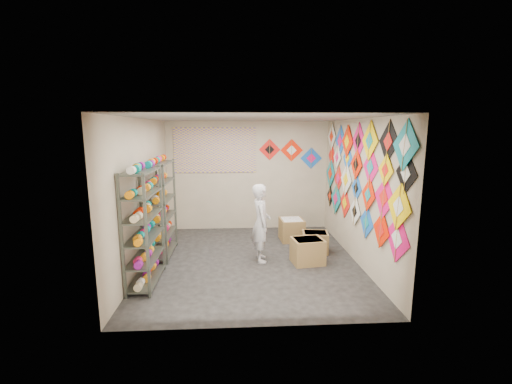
{
  "coord_description": "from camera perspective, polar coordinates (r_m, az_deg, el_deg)",
  "views": [
    {
      "loc": [
        -0.28,
        -6.26,
        2.51
      ],
      "look_at": [
        0.1,
        0.3,
        1.3
      ],
      "focal_mm": 24.0,
      "sensor_mm": 36.0,
      "label": 1
    }
  ],
  "objects": [
    {
      "name": "ground",
      "position": [
        6.75,
        -0.72,
        -11.4
      ],
      "size": [
        4.5,
        4.5,
        0.0
      ],
      "primitive_type": "plane",
      "color": "black"
    },
    {
      "name": "carton_a",
      "position": [
        6.64,
        8.58,
        -9.69
      ],
      "size": [
        0.63,
        0.55,
        0.48
      ],
      "primitive_type": "cube",
      "rotation": [
        0.0,
        0.0,
        0.15
      ],
      "color": "olive",
      "rests_on": "ground"
    },
    {
      "name": "poster",
      "position": [
        8.52,
        -6.85,
        6.93
      ],
      "size": [
        2.0,
        0.01,
        1.1
      ],
      "primitive_type": "cube",
      "color": "#6A4BA4",
      "rests_on": "room_walls"
    },
    {
      "name": "shopkeeper",
      "position": [
        6.55,
        0.84,
        -5.16
      ],
      "size": [
        0.59,
        0.43,
        1.5
      ],
      "primitive_type": "imported",
      "rotation": [
        0.0,
        0.0,
        1.63
      ],
      "color": "beige",
      "rests_on": "ground"
    },
    {
      "name": "room_walls",
      "position": [
        6.33,
        -0.75,
        2.57
      ],
      "size": [
        4.5,
        4.5,
        4.5
      ],
      "color": "#B8A88D",
      "rests_on": "ground"
    },
    {
      "name": "kite_wall_display",
      "position": [
        6.66,
        16.55,
        2.75
      ],
      "size": [
        0.06,
        4.26,
        2.06
      ],
      "color": "#E10E66",
      "rests_on": "room_walls"
    },
    {
      "name": "string_spools",
      "position": [
        6.41,
        -16.78,
        -3.22
      ],
      "size": [
        0.12,
        2.36,
        0.12
      ],
      "color": "#EE215D",
      "rests_on": "ground"
    },
    {
      "name": "carton_b",
      "position": [
        7.24,
        9.79,
        -8.22
      ],
      "size": [
        0.58,
        0.5,
        0.42
      ],
      "primitive_type": "cube",
      "rotation": [
        0.0,
        0.0,
        -0.15
      ],
      "color": "olive",
      "rests_on": "ground"
    },
    {
      "name": "shelf_rack_back",
      "position": [
        7.05,
        -15.53,
        -2.74
      ],
      "size": [
        0.4,
        1.1,
        1.9
      ],
      "primitive_type": "cube",
      "color": "#4C5147",
      "rests_on": "ground"
    },
    {
      "name": "shelf_rack_front",
      "position": [
        5.83,
        -18.2,
        -5.63
      ],
      "size": [
        0.4,
        1.1,
        1.9
      ],
      "primitive_type": "cube",
      "color": "#4C5147",
      "rests_on": "ground"
    },
    {
      "name": "carton_c",
      "position": [
        7.91,
        5.95,
        -6.25
      ],
      "size": [
        0.55,
        0.6,
        0.49
      ],
      "primitive_type": "cube",
      "rotation": [
        0.0,
        0.0,
        0.06
      ],
      "color": "olive",
      "rests_on": "ground"
    },
    {
      "name": "back_wall_kites",
      "position": [
        8.63,
        5.87,
        6.53
      ],
      "size": [
        1.59,
        0.02,
        0.76
      ],
      "color": "red",
      "rests_on": "room_walls"
    }
  ]
}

